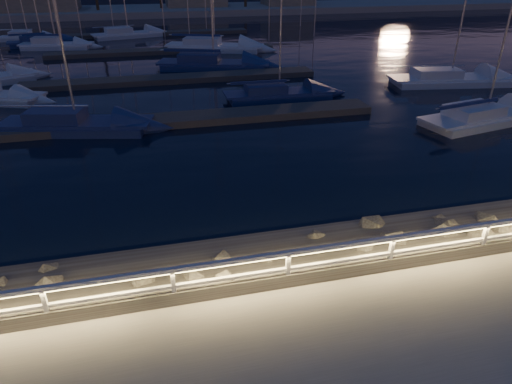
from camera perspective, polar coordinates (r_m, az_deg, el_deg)
ground at (r=12.34m, az=-0.60°, el=-12.10°), size 400.00×400.00×0.00m
harbor_water at (r=41.52m, az=-10.87°, el=14.56°), size 400.00×440.00×0.60m
guard_rail at (r=11.85m, az=-0.94°, el=-9.26°), size 44.11×0.12×1.06m
riprap at (r=13.82m, az=1.85°, el=-8.35°), size 38.77×2.60×1.26m
floating_docks at (r=42.65m, az=-11.07°, el=15.66°), size 22.00×36.00×0.40m
far_shore at (r=83.71m, az=-13.30°, el=21.43°), size 160.00×14.00×5.20m
sailboat_b at (r=26.86m, az=-21.95°, el=7.99°), size 8.29×4.11×13.62m
sailboat_c at (r=31.03m, az=2.55°, el=12.24°), size 7.34×2.33×12.37m
sailboat_d at (r=29.34m, az=26.54°, el=8.55°), size 8.67×4.03×14.15m
sailboat_g at (r=40.20m, az=-5.67°, el=15.71°), size 9.63×5.46×15.78m
sailboat_h at (r=37.65m, az=22.80°, el=12.95°), size 9.33×4.07×15.27m
sailboat_i at (r=53.62m, az=-23.87°, el=16.51°), size 7.47×3.37×12.38m
sailboat_k at (r=58.85m, az=-15.91°, el=18.49°), size 8.53×4.39×13.95m
sailboat_l at (r=48.72m, az=-5.51°, el=17.73°), size 10.04×6.10×16.47m
sailboat_m at (r=60.58m, az=-26.73°, el=16.93°), size 6.32×2.50×10.55m
sailboat_n at (r=56.38m, az=-25.35°, el=16.63°), size 7.14×3.20×11.76m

